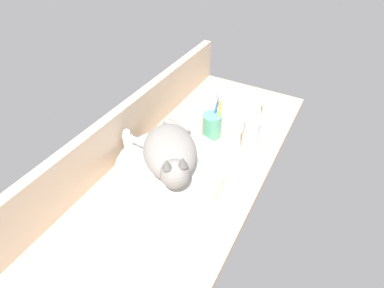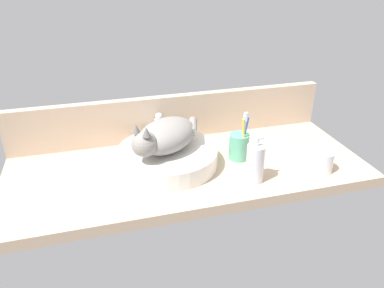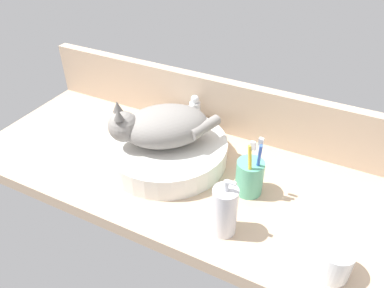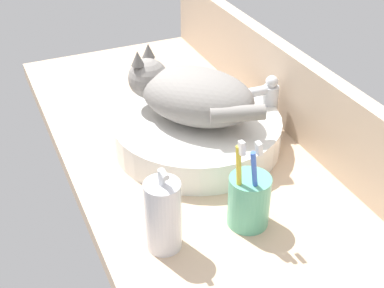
% 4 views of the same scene
% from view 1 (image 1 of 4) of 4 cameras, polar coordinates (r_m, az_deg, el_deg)
% --- Properties ---
extents(ground_plane, '(1.31, 0.53, 0.04)m').
position_cam_1_polar(ground_plane, '(1.09, -0.99, -5.03)').
color(ground_plane, tan).
extents(backsplash_panel, '(1.31, 0.04, 0.18)m').
position_cam_1_polar(backsplash_panel, '(1.13, -12.07, 3.41)').
color(backsplash_panel, tan).
rests_on(backsplash_panel, ground_plane).
extents(sink_basin, '(0.37, 0.37, 0.07)m').
position_cam_1_polar(sink_basin, '(1.02, -4.01, -4.95)').
color(sink_basin, silver).
rests_on(sink_basin, ground_plane).
extents(cat, '(0.30, 0.29, 0.14)m').
position_cam_1_polar(cat, '(0.95, -4.10, -1.67)').
color(cat, gray).
rests_on(cat, sink_basin).
extents(faucet, '(0.04, 0.12, 0.14)m').
position_cam_1_polar(faucet, '(1.07, -11.52, -0.13)').
color(faucet, silver).
rests_on(faucet, ground_plane).
extents(soap_dispenser, '(0.06, 0.06, 0.17)m').
position_cam_1_polar(soap_dispenser, '(1.12, 11.10, 1.65)').
color(soap_dispenser, silver).
rests_on(soap_dispenser, ground_plane).
extents(toothbrush_cup, '(0.08, 0.08, 0.19)m').
position_cam_1_polar(toothbrush_cup, '(1.18, 4.01, 3.60)').
color(toothbrush_cup, '#5BB28E').
rests_on(toothbrush_cup, ground_plane).
extents(water_glass, '(0.08, 0.08, 0.08)m').
position_cam_1_polar(water_glass, '(1.35, 14.90, 6.51)').
color(water_glass, white).
rests_on(water_glass, ground_plane).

